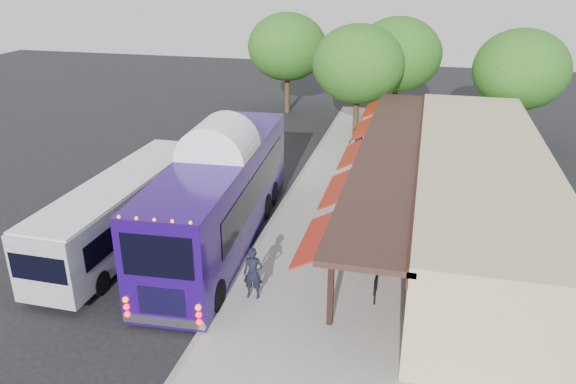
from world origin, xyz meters
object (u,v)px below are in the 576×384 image
Objects in this scene: coach_bus at (221,191)px; city_bus at (124,208)px; ped_b at (360,177)px; ped_d at (357,140)px; sign_board at (375,286)px; ped_a at (253,273)px; ped_c at (364,168)px.

city_bus is (-3.66, -1.11, -0.64)m from coach_bus.
ped_d is at bearing -71.53° from ped_b.
city_bus is 10.85m from ped_b.
ped_b is 1.96× the size of sign_board.
city_bus reaches higher than ped_a.
ped_b is 6.68m from ped_d.
coach_bus reaches higher than ped_b.
sign_board is at bearing 110.27° from ped_b.
ped_a is 1.06× the size of ped_c.
ped_a is 4.00m from sign_board.
ped_b is 1.17× the size of ped_c.
ped_b is 9.13m from sign_board.
city_bus is at bearing -166.66° from coach_bus.
coach_bus is 7.56× the size of ped_c.
coach_bus is at bearing 119.11° from ped_a.
sign_board is (1.60, -10.68, -0.16)m from ped_c.
ped_c reaches higher than ped_d.
ped_d is at bearing 106.97° from sign_board.
ped_c is at bearing 52.94° from coach_bus.
ped_a is (2.49, -3.87, -1.12)m from coach_bus.
ped_a is 9.77m from ped_b.
coach_bus is at bearing 33.91° from ped_c.
ped_a is at bearing -165.24° from sign_board.
ped_c is at bearing 99.91° from ped_d.
ped_c is at bearing 74.42° from ped_a.
ped_a reaches higher than sign_board.
coach_bus reaches higher than ped_d.
ped_b reaches higher than sign_board.
ped_d is (-0.96, 6.61, -0.22)m from ped_b.
sign_board is at bearing 76.04° from ped_c.
sign_board is (2.57, -15.59, -0.09)m from ped_d.
coach_bus is 7.40m from sign_board.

